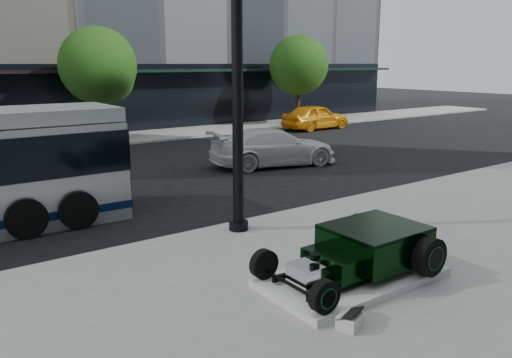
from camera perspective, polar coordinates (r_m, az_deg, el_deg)
ground at (r=14.76m, az=-4.17°, el=-2.77°), size 120.00×120.00×0.00m
sidewalk_far at (r=27.44m, az=-19.69°, el=4.01°), size 70.00×4.00×0.12m
street_trees at (r=26.61m, az=-17.33°, el=11.95°), size 29.80×3.80×5.70m
display_plinth at (r=9.49m, az=10.98°, el=-10.95°), size 3.40×1.80×0.15m
hot_rod at (r=9.53m, az=12.50°, el=-7.65°), size 3.22×2.00×0.81m
info_plaque at (r=7.94m, az=10.69°, el=-15.54°), size 0.48×0.42×0.31m
lamppost at (r=11.42m, az=-2.16°, el=13.12°), size 0.47×0.47×8.46m
white_sedan at (r=20.03m, az=2.03°, el=3.66°), size 5.49×3.20×1.50m
yellow_taxi at (r=31.50m, az=6.84°, el=7.06°), size 4.60×1.97×1.55m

